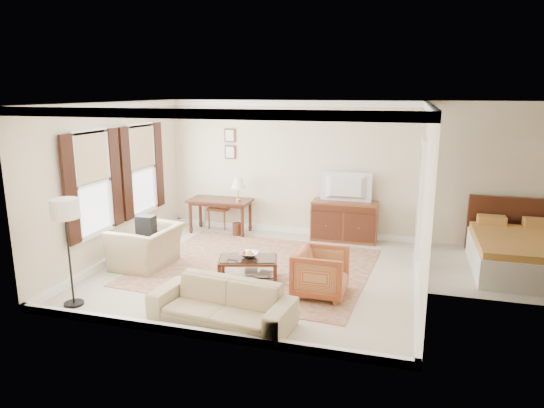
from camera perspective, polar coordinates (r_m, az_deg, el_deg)
The scene contains 21 objects.
room_shell at distance 8.07m, azimuth -1.97°, elevation 8.79°, with size 5.51×5.01×2.91m.
annex_bedroom at distance 9.44m, azimuth 27.62°, elevation -5.29°, with size 3.00×2.70×2.90m.
window_front at distance 8.80m, azimuth -20.38°, elevation 2.29°, with size 0.12×1.56×1.80m, color #CCB284, non-canonical shape.
window_rear at distance 10.11m, azimuth -15.08°, elevation 3.99°, with size 0.12×1.56×1.80m, color #CCB284, non-canonical shape.
doorway at distance 9.38m, azimuth 17.01°, elevation 0.20°, with size 0.10×1.12×2.25m, color white, non-canonical shape.
rug at distance 8.79m, azimuth -1.88°, elevation -7.36°, with size 3.95×3.39×0.01m, color maroon.
writing_desk at distance 10.77m, azimuth -6.11°, elevation -0.02°, with size 1.37×0.69×0.75m.
desk_chair at distance 11.17m, azimuth -6.18°, elevation -0.15°, with size 0.45×0.45×1.05m, color brown, non-canonical shape.
desk_lamp at distance 10.54m, azimuth -3.99°, elevation 1.74°, with size 0.32×0.32×0.50m, color silver, non-canonical shape.
framed_prints at distance 10.90m, azimuth -4.97°, elevation 7.09°, with size 0.25×0.04×0.68m, color #3D1C11, non-canonical shape.
sideboard at distance 10.29m, azimuth 8.51°, elevation -2.00°, with size 1.36×0.52×0.84m, color brown.
tv at distance 10.07m, azimuth 8.67°, elevation 3.04°, with size 1.01×0.58×0.13m, color black.
coffee_table at distance 8.08m, azimuth -2.82°, elevation -6.98°, with size 1.07×0.79×0.41m.
fruit_bowl at distance 8.07m, azimuth -2.70°, elevation -5.86°, with size 0.42×0.42×0.10m, color silver.
book_a at distance 8.14m, azimuth -3.23°, elevation -7.90°, with size 0.28×0.04×0.38m, color brown.
book_b at distance 8.08m, azimuth -1.60°, elevation -8.08°, with size 0.28×0.03×0.38m, color brown.
striped_armchair at distance 7.53m, azimuth 5.77°, elevation -7.76°, with size 0.79×0.74×0.81m, color brown.
club_armchair at distance 8.96m, azimuth -14.58°, elevation -4.08°, with size 1.13×0.73×0.99m, color tan.
backpack at distance 8.96m, azimuth -14.60°, elevation -2.42°, with size 0.32×0.22×0.40m, color black.
sofa at distance 6.68m, azimuth -5.94°, elevation -10.80°, with size 1.96×0.57×0.76m, color tan.
floor_lamp at distance 7.46m, azimuth -23.15°, elevation -1.39°, with size 0.40×0.40×1.61m.
Camera 1 is at (2.47, -7.65, 3.09)m, focal length 32.00 mm.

